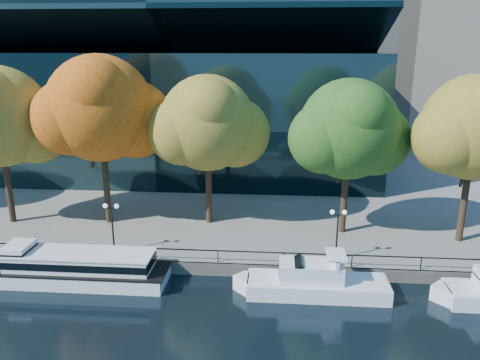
# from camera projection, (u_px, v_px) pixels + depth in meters

# --- Properties ---
(ground) EXTENTS (160.00, 160.00, 0.00)m
(ground) POSITION_uv_depth(u_px,v_px,m) (142.00, 293.00, 33.08)
(ground) COLOR black
(ground) RESTS_ON ground
(promenade) EXTENTS (90.00, 67.08, 1.00)m
(promenade) POSITION_uv_depth(u_px,v_px,m) (212.00, 162.00, 67.74)
(promenade) COLOR slate
(promenade) RESTS_ON ground
(railing) EXTENTS (88.20, 0.08, 0.99)m
(railing) POSITION_uv_depth(u_px,v_px,m) (153.00, 249.00, 35.64)
(railing) COLOR black
(railing) RESTS_ON promenade
(convention_building) EXTENTS (50.00, 24.57, 21.43)m
(convention_building) POSITION_uv_depth(u_px,v_px,m) (176.00, 110.00, 61.40)
(convention_building) COLOR black
(convention_building) RESTS_ON ground
(tour_boat) EXTENTS (15.11, 3.37, 2.87)m
(tour_boat) POSITION_uv_depth(u_px,v_px,m) (70.00, 266.00, 34.37)
(tour_boat) COLOR white
(tour_boat) RESTS_ON ground
(cruiser_near) EXTENTS (10.87, 2.80, 3.15)m
(cruiser_near) POSITION_uv_depth(u_px,v_px,m) (311.00, 282.00, 32.68)
(cruiser_near) COLOR white
(cruiser_near) RESTS_ON ground
(tree_1) EXTENTS (11.12, 9.12, 14.27)m
(tree_1) POSITION_uv_depth(u_px,v_px,m) (0.00, 119.00, 40.93)
(tree_1) COLOR black
(tree_1) RESTS_ON promenade
(tree_2) EXTENTS (11.67, 9.57, 15.22)m
(tree_2) POSITION_uv_depth(u_px,v_px,m) (102.00, 111.00, 40.62)
(tree_2) COLOR black
(tree_2) RESTS_ON promenade
(tree_3) EXTENTS (10.55, 8.65, 13.49)m
(tree_3) POSITION_uv_depth(u_px,v_px,m) (209.00, 125.00, 40.94)
(tree_3) COLOR black
(tree_3) RESTS_ON promenade
(tree_4) EXTENTS (10.50, 8.61, 13.34)m
(tree_4) POSITION_uv_depth(u_px,v_px,m) (351.00, 131.00, 38.77)
(tree_4) COLOR black
(tree_4) RESTS_ON promenade
(tree_5) EXTENTS (10.47, 8.59, 13.81)m
(tree_5) POSITION_uv_depth(u_px,v_px,m) (477.00, 130.00, 36.78)
(tree_5) COLOR black
(tree_5) RESTS_ON promenade
(lamp_1) EXTENTS (1.26, 0.36, 4.03)m
(lamp_1) POSITION_uv_depth(u_px,v_px,m) (112.00, 216.00, 36.53)
(lamp_1) COLOR black
(lamp_1) RESTS_ON promenade
(lamp_2) EXTENTS (1.26, 0.36, 4.03)m
(lamp_2) POSITION_uv_depth(u_px,v_px,m) (338.00, 223.00, 35.20)
(lamp_2) COLOR black
(lamp_2) RESTS_ON promenade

